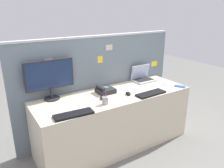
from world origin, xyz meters
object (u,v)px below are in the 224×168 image
object	(u,v)px
desk_phone	(105,90)
cell_phone_blue_case	(180,86)
keyboard_main	(151,94)
computer_mouse_right_hand	(104,98)
laptop	(142,77)
pen_cup	(105,100)
keyboard_spare	(74,114)
desktop_monitor	(50,77)
computer_mouse_left_hand	(128,93)
cell_phone_white_slab	(166,84)

from	to	relation	value
desk_phone	cell_phone_blue_case	size ratio (longest dim) A/B	1.46
keyboard_main	computer_mouse_right_hand	size ratio (longest dim) A/B	4.02
laptop	desk_phone	xyz separation A→B (m)	(-0.72, -0.14, -0.02)
desk_phone	computer_mouse_right_hand	distance (m)	0.22
pen_cup	laptop	bearing A→B (deg)	26.09
desk_phone	cell_phone_blue_case	distance (m)	1.04
keyboard_spare	cell_phone_blue_case	xyz separation A→B (m)	(1.56, 0.02, -0.01)
computer_mouse_right_hand	desktop_monitor	bearing A→B (deg)	124.59
computer_mouse_left_hand	cell_phone_blue_case	bearing A→B (deg)	9.85
laptop	desk_phone	distance (m)	0.73
laptop	cell_phone_blue_case	xyz separation A→B (m)	(0.25, -0.49, -0.05)
desktop_monitor	computer_mouse_right_hand	world-z (taller)	desktop_monitor
keyboard_main	cell_phone_blue_case	world-z (taller)	keyboard_main
laptop	computer_mouse_right_hand	xyz separation A→B (m)	(-0.85, -0.32, -0.04)
keyboard_spare	cell_phone_white_slab	distance (m)	1.48
computer_mouse_right_hand	computer_mouse_left_hand	distance (m)	0.34
cell_phone_white_slab	computer_mouse_right_hand	bearing A→B (deg)	176.94
desktop_monitor	pen_cup	world-z (taller)	desktop_monitor
desk_phone	pen_cup	xyz separation A→B (m)	(-0.18, -0.30, 0.01)
pen_cup	computer_mouse_left_hand	bearing A→B (deg)	13.23
keyboard_main	cell_phone_blue_case	xyz separation A→B (m)	(0.53, 0.00, -0.01)
cell_phone_white_slab	computer_mouse_left_hand	bearing A→B (deg)	179.41
desk_phone	desktop_monitor	bearing A→B (deg)	165.22
computer_mouse_right_hand	computer_mouse_left_hand	size ratio (longest dim) A/B	1.00
pen_cup	cell_phone_blue_case	bearing A→B (deg)	-2.47
keyboard_main	computer_mouse_left_hand	world-z (taller)	computer_mouse_left_hand
laptop	computer_mouse_left_hand	bearing A→B (deg)	-145.85
keyboard_main	cell_phone_blue_case	distance (m)	0.53
computer_mouse_right_hand	keyboard_spare	bearing A→B (deg)	-178.30
computer_mouse_right_hand	computer_mouse_left_hand	bearing A→B (deg)	-26.23
keyboard_spare	computer_mouse_left_hand	bearing A→B (deg)	15.15
desktop_monitor	keyboard_spare	size ratio (longest dim) A/B	1.41
keyboard_spare	pen_cup	distance (m)	0.41
desktop_monitor	laptop	size ratio (longest dim) A/B	1.76
laptop	keyboard_main	xyz separation A→B (m)	(-0.27, -0.49, -0.05)
laptop	keyboard_spare	distance (m)	1.40
laptop	pen_cup	distance (m)	1.00
laptop	pen_cup	bearing A→B (deg)	-153.91
keyboard_main	cell_phone_white_slab	bearing A→B (deg)	18.59
laptop	computer_mouse_right_hand	world-z (taller)	laptop
keyboard_spare	computer_mouse_left_hand	distance (m)	0.80
pen_cup	cell_phone_white_slab	xyz separation A→B (m)	(1.06, 0.11, -0.04)
desktop_monitor	pen_cup	bearing A→B (deg)	-45.77
desktop_monitor	laptop	xyz separation A→B (m)	(1.35, -0.03, -0.21)
desktop_monitor	cell_phone_white_slab	size ratio (longest dim) A/B	4.31
desk_phone	keyboard_spare	distance (m)	0.69
desktop_monitor	cell_phone_blue_case	distance (m)	1.71
desktop_monitor	computer_mouse_right_hand	size ratio (longest dim) A/B	5.62
pen_cup	cell_phone_white_slab	size ratio (longest dim) A/B	1.32
cell_phone_blue_case	desktop_monitor	bearing A→B (deg)	131.99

